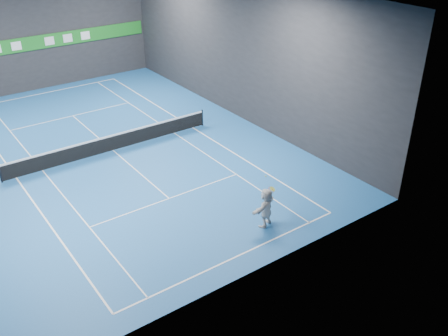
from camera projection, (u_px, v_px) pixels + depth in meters
ground at (113, 151)px, 28.91m from camera, size 26.00×26.00×0.00m
wall_back at (30, 29)px, 35.99m from camera, size 18.00×0.10×9.00m
wall_front at (257, 172)px, 17.50m from camera, size 18.00×0.10×9.00m
wall_right at (238, 49)px, 31.35m from camera, size 0.10×26.00×9.00m
baseline_near at (237, 256)px, 20.45m from camera, size 10.98×0.08×0.01m
baseline_far at (46, 93)px, 37.36m from camera, size 10.98×0.08×0.01m
sideline_doubles_left at (16, 178)px, 26.09m from camera, size 0.08×23.78×0.01m
sideline_doubles_right at (193, 128)px, 31.72m from camera, size 0.08×23.78×0.01m
sideline_singles_left at (43, 171)px, 26.80m from camera, size 0.06×23.78×0.01m
sideline_singles_right at (174, 133)px, 31.01m from camera, size 0.06×23.78×0.01m
service_line_near at (169, 198)px, 24.36m from camera, size 8.23×0.06×0.01m
service_line_far at (73, 116)px, 33.46m from camera, size 8.23×0.06×0.01m
center_service_line at (113, 151)px, 28.91m from camera, size 0.06×12.80×0.01m
player at (266, 207)px, 21.98m from camera, size 1.80×1.16×1.85m
tennis_ball at (266, 176)px, 21.14m from camera, size 0.06×0.06×0.06m
tennis_net at (112, 142)px, 28.65m from camera, size 12.50×0.10×1.07m
sponsor_banner at (33, 43)px, 36.42m from camera, size 17.64×0.11×1.00m
tennis_racket at (272, 190)px, 21.82m from camera, size 0.45×0.39×0.62m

